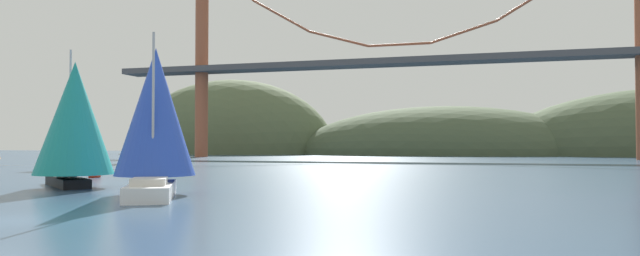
% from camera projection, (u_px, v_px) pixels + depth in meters
% --- Properties ---
extents(ground_plane, '(360.00, 360.00, 0.00)m').
position_uv_depth(ground_plane, '(6.00, 221.00, 21.29)').
color(ground_plane, '#2D4760').
extents(headland_left, '(61.89, 44.00, 42.44)m').
position_uv_depth(headland_left, '(230.00, 153.00, 166.30)').
color(headland_left, '#4C5B3D').
rests_on(headland_left, ground_plane).
extents(headland_center, '(79.02, 44.00, 25.01)m').
position_uv_depth(headland_center, '(442.00, 155.00, 149.24)').
color(headland_center, '#425138').
rests_on(headland_center, ground_plane).
extents(suspension_bridge, '(121.72, 6.00, 43.90)m').
position_uv_depth(suspension_bridge, '(399.00, 54.00, 112.87)').
color(suspension_bridge, brown).
rests_on(suspension_bridge, ground_plane).
extents(sailboat_teal_sail, '(8.28, 7.65, 9.11)m').
position_uv_depth(sailboat_teal_sail, '(74.00, 121.00, 37.11)').
color(sailboat_teal_sail, black).
rests_on(sailboat_teal_sail, ground_plane).
extents(sailboat_blue_spinnaker, '(6.64, 8.54, 8.89)m').
position_uv_depth(sailboat_blue_spinnaker, '(155.00, 118.00, 32.34)').
color(sailboat_blue_spinnaker, white).
rests_on(sailboat_blue_spinnaker, ground_plane).
extents(channel_buoy, '(1.10, 1.10, 2.64)m').
position_uv_depth(channel_buoy, '(95.00, 173.00, 48.84)').
color(channel_buoy, red).
rests_on(channel_buoy, ground_plane).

